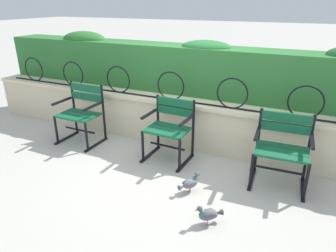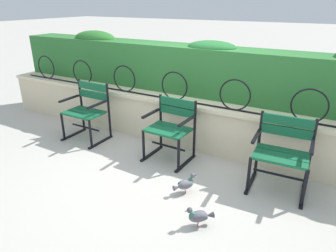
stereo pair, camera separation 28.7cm
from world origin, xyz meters
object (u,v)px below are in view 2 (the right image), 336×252
Objects in this scene: park_chair_centre at (171,127)px; pigeon_near_chairs at (199,216)px; park_chair_left at (87,110)px; park_chair_right at (282,151)px; pigeon_far_side at (185,184)px.

pigeon_near_chairs is at bearing -49.96° from park_chair_centre.
park_chair_left reaches higher than park_chair_right.
pigeon_far_side is (2.00, -0.60, -0.36)m from park_chair_left.
park_chair_left is 2.59m from pigeon_near_chairs.
park_chair_centre is 1.46m from pigeon_near_chairs.
park_chair_centre reaches higher than pigeon_near_chairs.
park_chair_left reaches higher than pigeon_near_chairs.
pigeon_far_side is (-0.36, 0.43, 0.00)m from pigeon_near_chairs.
park_chair_left is 3.35× the size of pigeon_far_side.
park_chair_right is (1.43, -0.02, 0.01)m from park_chair_centre.
park_chair_left is 1.07× the size of park_chair_centre.
park_chair_right is at bearing 63.92° from pigeon_near_chairs.
park_chair_centre is at bearing 179.37° from park_chair_right.
pigeon_near_chairs is at bearing -23.51° from park_chair_left.
park_chair_centre is (1.44, 0.06, -0.02)m from park_chair_left.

